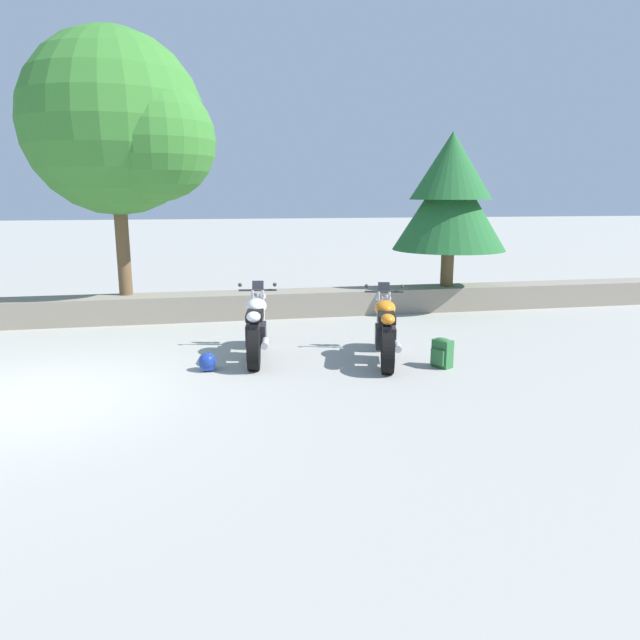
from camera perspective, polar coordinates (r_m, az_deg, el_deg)
The scene contains 8 objects.
ground_plane at distance 8.66m, azimuth -26.66°, elevation -6.98°, with size 120.00×120.00×0.00m, color #A3A099.
stone_wall at distance 13.13m, azimuth -21.36°, elevation 0.91°, with size 36.00×0.80×0.55m, color gray.
motorcycle_white_near_left at distance 9.67m, azimuth -6.26°, elevation -0.83°, with size 0.67×2.06×1.18m.
motorcycle_orange_centre at distance 9.51m, azimuth 6.44°, elevation -1.07°, with size 0.82×2.04×1.18m.
rider_backpack at distance 9.29m, azimuth 11.91°, elevation -3.11°, with size 0.34×0.35×0.47m.
rider_helmet at distance 9.10m, azimuth -11.00°, elevation -4.08°, with size 0.28×0.28×0.28m.
leafy_tree_far_left at distance 12.96m, azimuth -18.80°, elevation 17.46°, with size 3.85×3.67×5.35m.
pine_tree_mid_left at distance 13.92m, azimuth 12.70°, elevation 11.96°, with size 2.60×2.60×3.51m.
Camera 1 is at (2.38, -7.90, 2.65)m, focal length 32.59 mm.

